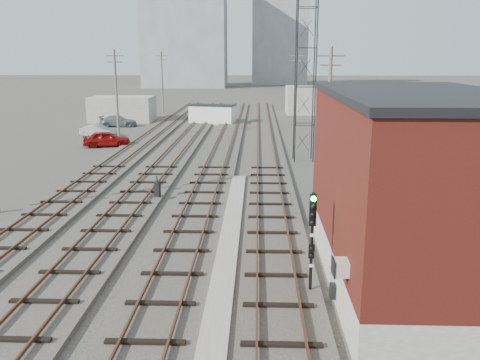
{
  "coord_description": "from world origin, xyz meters",
  "views": [
    {
      "loc": [
        1.75,
        -6.22,
        8.42
      ],
      "look_at": [
        0.87,
        19.07,
        2.2
      ],
      "focal_mm": 38.0,
      "sensor_mm": 36.0,
      "label": 1
    }
  ],
  "objects_px": {
    "car_red": "(106,139)",
    "car_grey": "(118,121)",
    "signal_mast": "(312,237)",
    "site_trailer": "(212,114)",
    "switch_stand": "(157,190)",
    "car_silver": "(98,131)"
  },
  "relations": [
    {
      "from": "site_trailer",
      "to": "signal_mast",
      "type": "bearing_deg",
      "value": -69.45
    },
    {
      "from": "site_trailer",
      "to": "car_red",
      "type": "relative_size",
      "value": 1.39
    },
    {
      "from": "car_silver",
      "to": "car_grey",
      "type": "relative_size",
      "value": 0.86
    },
    {
      "from": "signal_mast",
      "to": "site_trailer",
      "type": "relative_size",
      "value": 0.63
    },
    {
      "from": "car_red",
      "to": "car_grey",
      "type": "distance_m",
      "value": 14.22
    },
    {
      "from": "car_red",
      "to": "car_silver",
      "type": "xyz_separation_m",
      "value": [
        -2.62,
        5.92,
        -0.11
      ]
    },
    {
      "from": "switch_stand",
      "to": "car_grey",
      "type": "relative_size",
      "value": 0.3
    },
    {
      "from": "site_trailer",
      "to": "car_grey",
      "type": "bearing_deg",
      "value": -154.32
    },
    {
      "from": "signal_mast",
      "to": "car_silver",
      "type": "xyz_separation_m",
      "value": [
        -18.89,
        36.14,
        -1.58
      ]
    },
    {
      "from": "car_silver",
      "to": "car_red",
      "type": "bearing_deg",
      "value": -143.92
    },
    {
      "from": "car_grey",
      "to": "car_silver",
      "type": "bearing_deg",
      "value": 177.69
    },
    {
      "from": "site_trailer",
      "to": "car_silver",
      "type": "relative_size",
      "value": 1.59
    },
    {
      "from": "switch_stand",
      "to": "car_silver",
      "type": "bearing_deg",
      "value": 126.69
    },
    {
      "from": "car_red",
      "to": "car_grey",
      "type": "height_order",
      "value": "car_red"
    },
    {
      "from": "signal_mast",
      "to": "site_trailer",
      "type": "distance_m",
      "value": 47.71
    },
    {
      "from": "car_grey",
      "to": "switch_stand",
      "type": "bearing_deg",
      "value": -163.64
    },
    {
      "from": "signal_mast",
      "to": "car_red",
      "type": "xyz_separation_m",
      "value": [
        -16.27,
        30.22,
        -1.47
      ]
    },
    {
      "from": "switch_stand",
      "to": "car_silver",
      "type": "xyz_separation_m",
      "value": [
        -10.99,
        24.0,
        -0.01
      ]
    },
    {
      "from": "switch_stand",
      "to": "signal_mast",
      "type": "bearing_deg",
      "value": -44.85
    },
    {
      "from": "signal_mast",
      "to": "car_grey",
      "type": "distance_m",
      "value": 48.1
    },
    {
      "from": "switch_stand",
      "to": "car_grey",
      "type": "distance_m",
      "value": 33.89
    },
    {
      "from": "car_red",
      "to": "signal_mast",
      "type": "bearing_deg",
      "value": -168.05
    }
  ]
}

